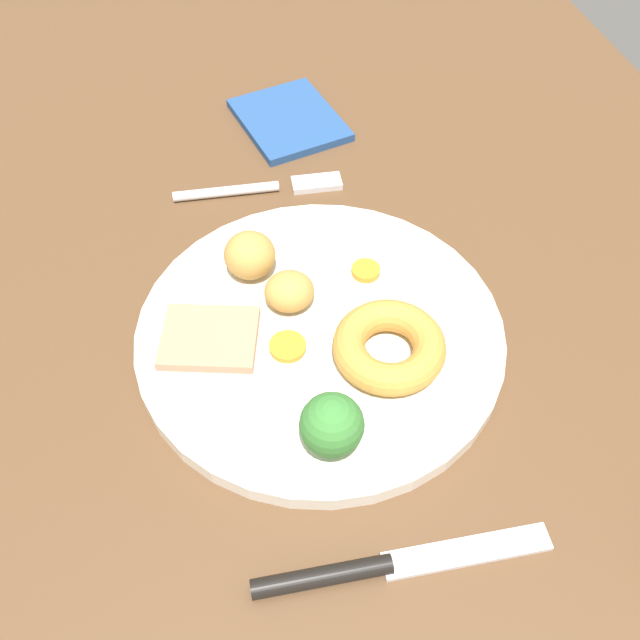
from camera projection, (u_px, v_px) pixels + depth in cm
name	position (u px, v px, depth cm)	size (l,w,h in cm)	color
dining_table	(325.00, 344.00, 56.08)	(120.00, 84.00, 3.60)	brown
dinner_plate	(320.00, 334.00, 53.51)	(27.46, 27.46, 1.40)	silver
meat_slice_main	(210.00, 343.00, 51.63)	(6.93, 5.66, 0.80)	tan
yorkshire_pudding	(389.00, 346.00, 50.43)	(8.09, 8.09, 2.37)	#C68938
roast_potato_left	(289.00, 291.00, 53.37)	(3.78, 3.51, 2.89)	#BC8C42
roast_potato_right	(250.00, 255.00, 55.21)	(4.03, 4.02, 3.68)	#BC8C42
carrot_coin_front	(288.00, 347.00, 51.59)	(2.71, 2.71, 0.49)	orange
carrot_coin_back	(366.00, 271.00, 56.31)	(2.28, 2.28, 0.55)	orange
broccoli_floret	(332.00, 425.00, 44.60)	(4.16, 4.16, 4.87)	#8CB766
fork	(264.00, 188.00, 64.53)	(2.83, 15.32, 0.90)	silver
knife	(376.00, 567.00, 42.65)	(2.65, 18.56, 1.20)	black
folded_napkin	(289.00, 120.00, 71.01)	(11.00, 9.00, 0.80)	navy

